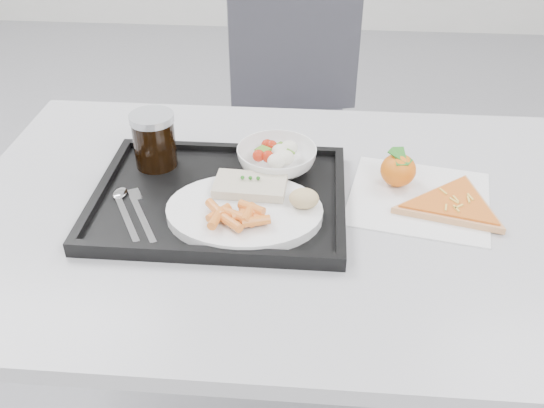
% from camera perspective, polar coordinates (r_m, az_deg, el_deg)
% --- Properties ---
extents(table, '(1.20, 0.80, 0.75)m').
position_cam_1_polar(table, '(1.14, 1.50, -2.94)').
color(table, silver).
rests_on(table, ground).
extents(chair, '(0.51, 0.51, 0.93)m').
position_cam_1_polar(chair, '(1.95, 1.89, 9.21)').
color(chair, '#38383F').
rests_on(chair, ground).
extents(tray, '(0.45, 0.35, 0.03)m').
position_cam_1_polar(tray, '(1.10, -4.92, 0.52)').
color(tray, black).
rests_on(tray, table).
extents(dinner_plate, '(0.27, 0.27, 0.02)m').
position_cam_1_polar(dinner_plate, '(1.04, -2.61, -0.73)').
color(dinner_plate, white).
rests_on(dinner_plate, tray).
extents(fish_fillet, '(0.13, 0.08, 0.02)m').
position_cam_1_polar(fish_fillet, '(1.08, -2.07, 1.75)').
color(fish_fillet, beige).
rests_on(fish_fillet, dinner_plate).
extents(bread_roll, '(0.06, 0.06, 0.03)m').
position_cam_1_polar(bread_roll, '(1.03, 3.03, 0.53)').
color(bread_roll, '#EDCA86').
rests_on(bread_roll, dinner_plate).
extents(salad_bowl, '(0.15, 0.15, 0.05)m').
position_cam_1_polar(salad_bowl, '(1.16, 0.45, 4.26)').
color(salad_bowl, white).
rests_on(salad_bowl, tray).
extents(cola_glass, '(0.08, 0.08, 0.11)m').
position_cam_1_polar(cola_glass, '(1.18, -11.04, 6.02)').
color(cola_glass, black).
rests_on(cola_glass, tray).
extents(cutlery, '(0.12, 0.16, 0.01)m').
position_cam_1_polar(cutlery, '(1.09, -13.26, -0.32)').
color(cutlery, silver).
rests_on(cutlery, tray).
extents(napkin, '(0.29, 0.28, 0.00)m').
position_cam_1_polar(napkin, '(1.15, 13.66, 0.53)').
color(napkin, silver).
rests_on(napkin, table).
extents(tangerine, '(0.08, 0.08, 0.07)m').
position_cam_1_polar(tangerine, '(1.16, 11.79, 3.17)').
color(tangerine, orange).
rests_on(tangerine, napkin).
extents(pizza_slice, '(0.27, 0.27, 0.02)m').
position_cam_1_polar(pizza_slice, '(1.13, 16.72, -0.07)').
color(pizza_slice, tan).
rests_on(pizza_slice, napkin).
extents(carrot_pile, '(0.12, 0.08, 0.03)m').
position_cam_1_polar(carrot_pile, '(1.00, -3.21, -1.06)').
color(carrot_pile, orange).
rests_on(carrot_pile, dinner_plate).
extents(salad_contents, '(0.08, 0.09, 0.03)m').
position_cam_1_polar(salad_contents, '(1.16, 0.62, 4.75)').
color(salad_contents, '#AE220D').
rests_on(salad_contents, salad_bowl).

